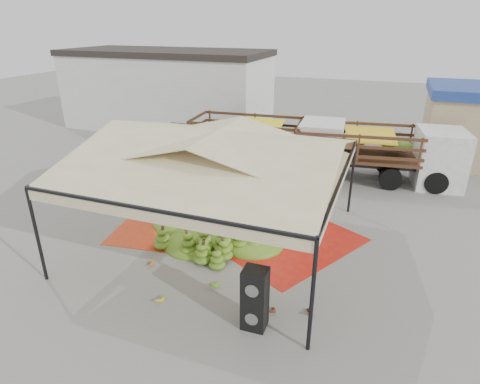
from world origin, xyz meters
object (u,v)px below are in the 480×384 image
at_px(speaker_stack, 255,299).
at_px(truck_left, 272,138).
at_px(truck_right, 384,148).
at_px(banana_heap, 217,220).
at_px(vendor, 302,175).

bearing_deg(speaker_stack, truck_left, 103.14).
relative_size(truck_left, truck_right, 0.99).
xyz_separation_m(speaker_stack, truck_right, (2.48, 11.88, 0.77)).
relative_size(banana_heap, truck_right, 0.70).
bearing_deg(banana_heap, truck_right, 55.95).
height_order(vendor, truck_left, truck_left).
xyz_separation_m(vendor, truck_left, (-2.23, 2.77, 0.76)).
distance_m(vendor, truck_right, 4.46).
relative_size(banana_heap, truck_left, 0.71).
xyz_separation_m(banana_heap, vendor, (2.04, 4.89, 0.27)).
bearing_deg(vendor, truck_right, -144.24).
bearing_deg(speaker_stack, truck_right, 76.93).
xyz_separation_m(banana_heap, truck_left, (-0.19, 7.66, 1.03)).
relative_size(speaker_stack, truck_left, 0.22).
relative_size(speaker_stack, vendor, 0.98).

